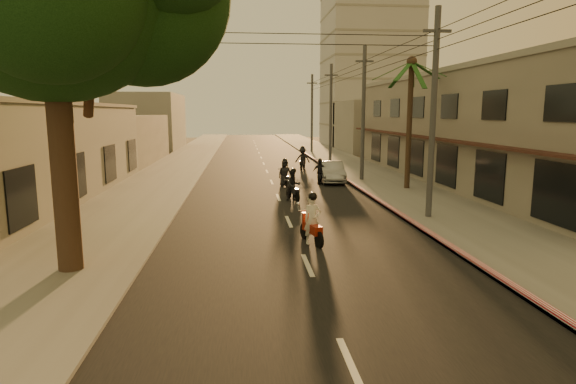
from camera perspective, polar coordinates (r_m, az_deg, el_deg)
name	(u,v)px	position (r m, az deg, el deg)	size (l,w,h in m)	color
ground	(318,289)	(13.11, 3.53, -11.40)	(160.00, 160.00, 0.00)	#383023
road	(272,182)	(32.49, -1.96, 1.18)	(10.00, 140.00, 0.02)	black
sidewalk_right	(380,180)	(33.77, 10.85, 1.42)	(5.00, 140.00, 0.12)	slate
sidewalk_left	(158,183)	(32.90, -15.11, 1.05)	(5.00, 140.00, 0.12)	slate
curb_stripe	(364,192)	(28.37, 9.01, 0.05)	(0.20, 60.00, 0.20)	red
shophouse_row	(487,128)	(34.06, 22.57, 7.00)	(8.80, 34.20, 7.30)	gray
left_building	(9,153)	(28.81, -30.20, 4.04)	(8.20, 24.20, 5.20)	gray
distant_tower	(370,45)	(71.04, 9.65, 16.83)	(12.10, 12.10, 28.00)	#B7B5B2
palm_tree	(411,69)	(29.91, 14.43, 13.90)	(5.00, 5.00, 8.20)	black
utility_poles	(364,84)	(33.17, 9.00, 12.54)	(1.20, 48.26, 9.00)	#38383A
filler_right	(375,126)	(59.31, 10.24, 7.65)	(8.00, 14.00, 6.00)	gray
filler_left_near	(112,139)	(47.71, -20.19, 5.88)	(8.00, 14.00, 4.40)	gray
filler_left_far	(148,122)	(65.23, -16.26, 8.02)	(8.00, 14.00, 7.00)	gray
scooter_red	(312,221)	(17.15, 2.89, -3.46)	(0.95, 1.87, 1.89)	black
scooter_mid_a	(293,186)	(25.64, 0.63, 0.75)	(1.12, 1.74, 1.74)	black
scooter_mid_b	(320,172)	(31.87, 3.79, 2.36)	(1.08, 1.69, 1.68)	black
scooter_far_a	(285,174)	(30.47, -0.38, 2.16)	(1.00, 1.82, 1.80)	black
scooter_far_b	(303,159)	(39.45, 1.74, 3.94)	(1.56, 1.94, 1.96)	black
parked_car	(332,172)	(32.56, 5.20, 2.39)	(1.78, 4.35, 1.40)	#999BA0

